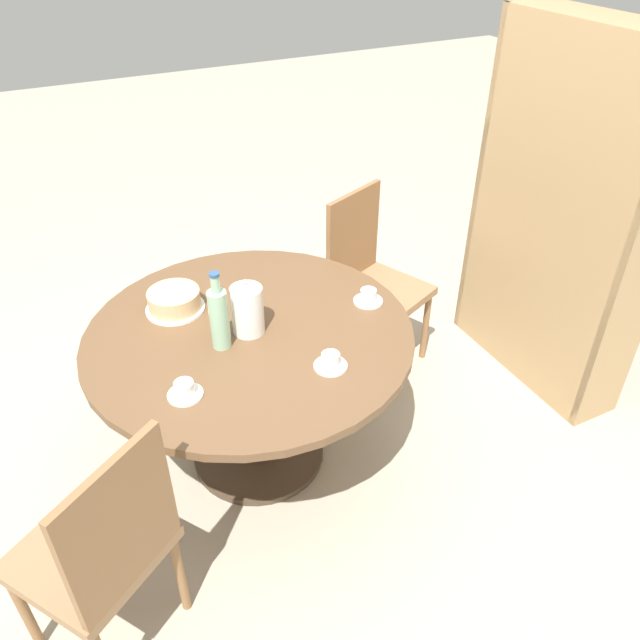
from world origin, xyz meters
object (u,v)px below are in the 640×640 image
Objects in this scene: chair_b at (372,279)px; cup_a at (368,297)px; coffee_pot at (247,309)px; cup_c at (331,362)px; cake_main at (174,301)px; chair_a at (102,549)px; cup_b at (185,390)px; bookshelf at (558,224)px; water_bottle at (219,317)px.

cup_a is at bearing -146.13° from chair_b.
coffee_pot reaches higher than chair_b.
chair_b reaches higher than cup_c.
cake_main reaches higher than cup_a.
cup_b is at bearing -174.80° from chair_a.
cup_a is (0.46, -0.30, 0.24)m from chair_b.
cup_a is (0.03, 0.53, -0.09)m from coffee_pot.
chair_b reaches higher than cup_b.
chair_b is 0.94m from bookshelf.
chair_a is 1.00× the size of chair_b.
coffee_pot is 0.97× the size of cake_main.
cup_a is (-0.55, 1.26, 0.24)m from chair_a.
cup_b is 1.00× the size of cup_c.
cup_a is at bearing 67.70° from cake_main.
chair_a and chair_b have the same top height.
cake_main is (-0.31, -1.78, -0.10)m from bookshelf.
cup_a is 1.00× the size of cup_c.
chair_b is at bearing 147.04° from cup_a.
bookshelf is 1.69m from water_bottle.
chair_a is 1.03m from cake_main.
chair_a is at bearing 103.42° from bookshelf.
cake_main is at bearing 164.93° from chair_b.
chair_b is 3.82× the size of cake_main.
chair_b is 1.09m from cake_main.
chair_b is at bearing 117.44° from coffee_pot.
water_bottle reaches higher than cup_c.
water_bottle is (0.04, -0.12, 0.02)m from coffee_pot.
cup_a is at bearing 169.17° from chair_a.
chair_a is 3.82× the size of cake_main.
chair_b is 0.54× the size of bookshelf.
bookshelf is 13.85× the size of cup_a.
cake_main is at bearing -154.98° from chair_a.
cake_main is (-0.28, -0.22, -0.07)m from coffee_pot.
water_bottle is (0.47, -0.95, 0.35)m from chair_b.
cup_b is 0.53m from cup_c.
chair_b is (-1.01, 1.55, 0.00)m from chair_a.
coffee_pot is 0.43m from cup_b.
bookshelf reaches higher than cake_main.
water_bottle is at bearing 135.64° from cup_b.
cake_main is at bearing -112.30° from cup_a.
cup_b is (0.21, -0.21, -0.11)m from water_bottle.
water_bottle reaches higher than cup_b.
water_bottle is 2.59× the size of cup_a.
coffee_pot is 1.90× the size of cup_c.
cake_main reaches higher than cup_c.
cup_c is at bearing 46.41° from water_bottle.
bookshelf is 7.28× the size of coffee_pot.
water_bottle is at bearing -176.99° from chair_b.
chair_a is 2.88× the size of water_bottle.
cup_c is at bearing -47.47° from cup_a.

